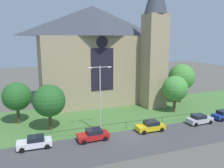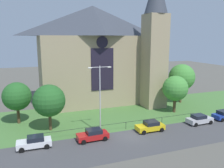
{
  "view_description": "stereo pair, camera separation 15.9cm",
  "coord_description": "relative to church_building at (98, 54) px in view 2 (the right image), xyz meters",
  "views": [
    {
      "loc": [
        -13.42,
        -28.05,
        13.51
      ],
      "look_at": [
        0.13,
        8.0,
        5.97
      ],
      "focal_mm": 37.56,
      "sensor_mm": 36.0,
      "label": 1
    },
    {
      "loc": [
        -13.27,
        -28.11,
        13.51
      ],
      "look_at": [
        0.13,
        8.0,
        5.97
      ],
      "focal_mm": 37.56,
      "sensor_mm": 36.0,
      "label": 2
    }
  ],
  "objects": [
    {
      "name": "parked_car_silver",
      "position": [
        11.23,
        -18.64,
        -9.53
      ],
      "size": [
        4.23,
        2.07,
        1.51
      ],
      "rotation": [
        0.0,
        0.0,
        0.02
      ],
      "color": "#B7B7BC",
      "rests_on": "ground"
    },
    {
      "name": "church_building",
      "position": [
        0.0,
        0.0,
        0.0
      ],
      "size": [
        23.2,
        16.2,
        26.0
      ],
      "color": "tan",
      "rests_on": "ground"
    },
    {
      "name": "road_asphalt",
      "position": [
        -1.1,
        -21.18,
        -10.27
      ],
      "size": [
        120.0,
        8.0,
        0.01
      ],
      "primitive_type": "cube",
      "color": "#424244",
      "rests_on": "ground"
    },
    {
      "name": "parked_car_red",
      "position": [
        -6.49,
        -18.66,
        -9.53
      ],
      "size": [
        4.24,
        2.1,
        1.51
      ],
      "rotation": [
        0.0,
        0.0,
        3.16
      ],
      "color": "#B21919",
      "rests_on": "ground"
    },
    {
      "name": "grass_verge",
      "position": [
        -1.1,
        -11.18,
        -10.27
      ],
      "size": [
        120.0,
        20.0,
        0.01
      ],
      "primitive_type": "cube",
      "color": "#477538",
      "rests_on": "ground"
    },
    {
      "name": "parked_car_blue",
      "position": [
        16.73,
        -18.36,
        -9.53
      ],
      "size": [
        4.28,
        2.2,
        1.51
      ],
      "rotation": [
        0.0,
        0.0,
        0.05
      ],
      "color": "#1E3899",
      "rests_on": "ground"
    },
    {
      "name": "parked_car_white",
      "position": [
        -13.96,
        -18.28,
        -9.53
      ],
      "size": [
        4.24,
        2.1,
        1.51
      ],
      "rotation": [
        0.0,
        0.0,
        3.12
      ],
      "color": "silver",
      "rests_on": "ground"
    },
    {
      "name": "tree_right_far",
      "position": [
        16.3,
        -6.84,
        -4.81
      ],
      "size": [
        5.48,
        5.48,
        8.22
      ],
      "color": "brown",
      "rests_on": "ground"
    },
    {
      "name": "tree_left_far",
      "position": [
        -15.99,
        -8.32,
        -5.82
      ],
      "size": [
        4.51,
        4.51,
        6.73
      ],
      "color": "#4C3823",
      "rests_on": "ground"
    },
    {
      "name": "streetlamp_near",
      "position": [
        -4.84,
        -16.78,
        -4.18
      ],
      "size": [
        3.37,
        0.26,
        9.81
      ],
      "color": "#B2B2B7",
      "rests_on": "ground"
    },
    {
      "name": "iron_railing",
      "position": [
        -0.77,
        -16.68,
        -9.32
      ],
      "size": [
        25.2,
        0.07,
        1.13
      ],
      "color": "black",
      "rests_on": "ground"
    },
    {
      "name": "tree_left_near",
      "position": [
        -11.48,
        -13.02,
        -5.74
      ],
      "size": [
        4.75,
        4.75,
        6.92
      ],
      "color": "#4C3823",
      "rests_on": "ground"
    },
    {
      "name": "parked_car_yellow",
      "position": [
        2.32,
        -18.58,
        -9.53
      ],
      "size": [
        4.21,
        2.04,
        1.51
      ],
      "rotation": [
        0.0,
        0.0,
        3.14
      ],
      "color": "gold",
      "rests_on": "ground"
    },
    {
      "name": "tree_right_near",
      "position": [
        11.02,
        -12.13,
        -5.76
      ],
      "size": [
        4.64,
        4.64,
        6.85
      ],
      "color": "#4C3823",
      "rests_on": "ground"
    },
    {
      "name": "ground",
      "position": [
        -1.1,
        -9.18,
        -10.27
      ],
      "size": [
        160.0,
        160.0,
        0.0
      ],
      "primitive_type": "plane",
      "color": "#56544C"
    }
  ]
}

